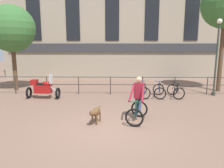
% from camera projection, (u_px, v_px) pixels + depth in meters
% --- Properties ---
extents(ground_plane, '(60.00, 60.00, 0.00)m').
position_uv_depth(ground_plane, '(107.00, 128.00, 7.76)').
color(ground_plane, '#7A5B4C').
extents(canal_railing, '(15.05, 0.05, 1.05)m').
position_uv_depth(canal_railing, '(110.00, 82.00, 12.74)').
color(canal_railing, '#2D2B28').
rests_on(canal_railing, ground_plane).
extents(building_facade, '(18.00, 0.72, 11.81)m').
position_uv_depth(building_facade, '(112.00, 6.00, 17.48)').
color(building_facade, gray).
rests_on(building_facade, ground_plane).
extents(cyclist_with_bike, '(0.96, 1.31, 1.70)m').
position_uv_depth(cyclist_with_bike, '(138.00, 101.00, 8.36)').
color(cyclist_with_bike, black).
rests_on(cyclist_with_bike, ground_plane).
extents(dog, '(0.41, 1.05, 0.62)m').
position_uv_depth(dog, '(96.00, 113.00, 8.09)').
color(dog, brown).
rests_on(dog, ground_plane).
extents(parked_motorcycle, '(1.78, 0.73, 1.35)m').
position_uv_depth(parked_motorcycle, '(43.00, 88.00, 11.78)').
color(parked_motorcycle, black).
rests_on(parked_motorcycle, ground_plane).
extents(parked_bicycle_near_lamp, '(0.72, 1.15, 0.86)m').
position_uv_depth(parked_bicycle_near_lamp, '(143.00, 91.00, 12.12)').
color(parked_bicycle_near_lamp, black).
rests_on(parked_bicycle_near_lamp, ground_plane).
extents(parked_bicycle_mid_left, '(0.78, 1.17, 0.86)m').
position_uv_depth(parked_bicycle_mid_left, '(159.00, 91.00, 12.10)').
color(parked_bicycle_mid_left, black).
rests_on(parked_bicycle_mid_left, ground_plane).
extents(parked_bicycle_mid_right, '(0.74, 1.15, 0.86)m').
position_uv_depth(parked_bicycle_mid_right, '(176.00, 91.00, 12.09)').
color(parked_bicycle_mid_right, black).
rests_on(parked_bicycle_mid_right, ground_plane).
extents(street_lamp, '(0.28, 0.28, 4.28)m').
position_uv_depth(street_lamp, '(217.00, 53.00, 12.15)').
color(street_lamp, '#2D382D').
rests_on(street_lamp, ground_plane).
extents(tree_canalside_left, '(2.86, 2.86, 5.28)m').
position_uv_depth(tree_canalside_left, '(11.00, 29.00, 13.33)').
color(tree_canalside_left, brown).
rests_on(tree_canalside_left, ground_plane).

